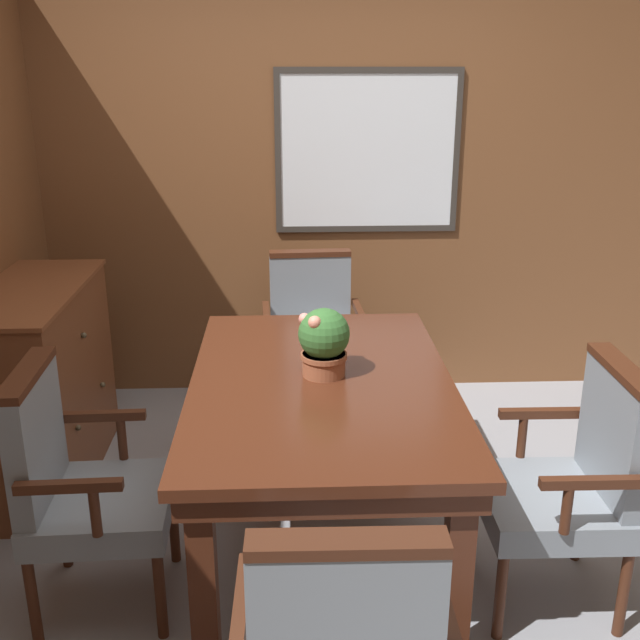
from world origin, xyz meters
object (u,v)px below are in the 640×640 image
Objects in this scene: dining_table at (322,401)px; potted_plant at (324,341)px; sideboard_cabinet at (41,386)px; chair_right_near at (573,478)px; chair_head_far at (312,333)px; chair_left_near at (78,482)px.

dining_table is 0.25m from potted_plant.
potted_plant is 1.52m from sideboard_cabinet.
chair_right_near is 1.85m from chair_head_far.
chair_left_near is at bearing -90.92° from chair_right_near.
potted_plant is (0.92, 0.39, 0.39)m from chair_left_near.
potted_plant is at bearing -115.16° from chair_right_near.
potted_plant is 0.26× the size of sideboard_cabinet.
chair_left_near is 3.43× the size of potted_plant.
chair_right_near is 0.88× the size of sideboard_cabinet.
chair_left_near is 1.07m from potted_plant.
chair_right_near is at bearing -23.24° from dining_table.
potted_plant reaches higher than chair_left_near.
dining_table is 0.98m from chair_left_near.
chair_head_far is (0.91, 1.56, 0.00)m from chair_left_near.
chair_head_far is 1.47m from sideboard_cabinet.
dining_table is at bearing -112.57° from chair_right_near.
dining_table is 5.78× the size of potted_plant.
potted_plant is at bearing -22.63° from sideboard_cabinet.
potted_plant is (0.01, 0.05, 0.25)m from dining_table.
sideboard_cabinet reaches higher than chair_right_near.
dining_table is at bearing -102.63° from potted_plant.
chair_right_near is at bearing -23.94° from sideboard_cabinet.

